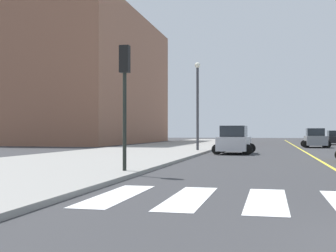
{
  "coord_description": "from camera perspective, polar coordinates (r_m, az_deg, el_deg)",
  "views": [
    {
      "loc": [
        -2.61,
        -6.51,
        1.57
      ],
      "look_at": [
        -9.84,
        25.18,
        1.99
      ],
      "focal_mm": 48.11,
      "sensor_mm": 36.0,
      "label": 1
    }
  ],
  "objects": [
    {
      "name": "sidewalk_kerb_west",
      "position": [
        28.23,
        -7.04,
        -3.76
      ],
      "size": [
        10.0,
        120.0,
        0.15
      ],
      "primitive_type": "cube",
      "color": "gray",
      "rests_on": "ground"
    },
    {
      "name": "lane_divider_paint",
      "position": [
        46.61,
        16.08,
        -2.63
      ],
      "size": [
        0.16,
        80.0,
        0.01
      ],
      "primitive_type": "cube",
      "color": "yellow",
      "rests_on": "ground"
    },
    {
      "name": "low_rise_brick_west",
      "position": [
        65.04,
        -10.13,
        5.69
      ],
      "size": [
        16.0,
        32.0,
        17.65
      ],
      "primitive_type": "cube",
      "color": "#8B5A44",
      "rests_on": "ground"
    },
    {
      "name": "car_gray_nearest",
      "position": [
        47.12,
        18.16,
        -1.52
      ],
      "size": [
        2.67,
        4.28,
        1.91
      ],
      "rotation": [
        0.0,
        0.0,
        3.14
      ],
      "color": "slate",
      "rests_on": "ground"
    },
    {
      "name": "car_silver_second",
      "position": [
        32.24,
        8.39,
        -1.86
      ],
      "size": [
        2.9,
        4.53,
        1.99
      ],
      "rotation": [
        0.0,
        0.0,
        -0.04
      ],
      "color": "#B7B7BC",
      "rests_on": "ground"
    },
    {
      "name": "car_black_fourth",
      "position": [
        58.06,
        20.35,
        -1.44
      ],
      "size": [
        2.4,
        3.83,
        1.71
      ],
      "rotation": [
        0.0,
        0.0,
        3.14
      ],
      "color": "black",
      "rests_on": "ground"
    },
    {
      "name": "traffic_light_far_corner",
      "position": [
        16.65,
        -5.5,
        5.52
      ],
      "size": [
        0.36,
        0.41,
        4.59
      ],
      "color": "black",
      "rests_on": "sidewalk_kerb_west"
    },
    {
      "name": "street_lamp",
      "position": [
        35.11,
        3.77,
        3.59
      ],
      "size": [
        0.44,
        0.44,
        6.83
      ],
      "color": "#38383D",
      "rests_on": "sidewalk_kerb_west"
    }
  ]
}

